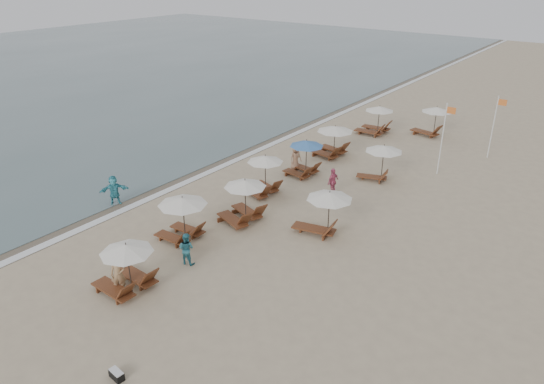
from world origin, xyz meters
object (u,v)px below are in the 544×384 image
Objects in this scene: beachgoer_mid_a at (186,249)px; waterline_walker at (114,190)px; lounger_station_1 at (181,217)px; inland_station_2 at (431,119)px; lounger_station_0 at (125,268)px; inland_station_1 at (379,158)px; lounger_station_2 at (241,202)px; duffel_bag at (117,375)px; lounger_station_5 at (331,141)px; inland_station_0 at (322,210)px; lounger_station_4 at (303,158)px; flag_pole_near at (443,136)px; beachgoer_far_b at (296,158)px; lounger_station_3 at (262,175)px; lounger_station_6 at (375,121)px; beachgoer_near at (118,274)px; beachgoer_far_a at (333,182)px.

beachgoer_mid_a is 0.90× the size of waterline_walker.
lounger_station_1 is 0.88× the size of inland_station_2.
lounger_station_0 is 0.99× the size of inland_station_1.
lounger_station_2 reaches higher than duffel_bag.
lounger_station_2 reaches higher than inland_station_1.
lounger_station_1 is 14.07m from lounger_station_5.
lounger_station_2 is at bearing -36.32° from waterline_walker.
inland_station_0 and inland_station_1 have the same top height.
flag_pole_near is (6.66, 5.26, 1.36)m from lounger_station_4.
lounger_station_2 is (1.10, 3.12, -0.13)m from lounger_station_1.
lounger_station_3 is at bearing -151.19° from beachgoer_far_b.
beachgoer_near is at bearing -87.58° from lounger_station_6.
lounger_station_1 reaches higher than duffel_bag.
lounger_station_3 reaches higher than beachgoer_mid_a.
lounger_station_0 reaches higher than beachgoer_far_b.
lounger_station_2 is 4.55m from beachgoer_mid_a.
lounger_station_4 is 12.72m from inland_station_2.
beachgoer_far_b is (-0.51, -3.52, -0.27)m from lounger_station_5.
lounger_station_2 is 1.58× the size of waterline_walker.
lounger_station_6 is at bearing 107.59° from inland_station_0.
lounger_station_1 is 22.60m from inland_station_2.
lounger_station_0 reaches higher than duffel_bag.
flag_pole_near is at bearing -7.95° from waterline_walker.
beachgoer_mid_a is 12.15m from beachgoer_far_b.
beachgoer_far_b reaches higher than beachgoer_far_a.
lounger_station_4 is 0.87× the size of lounger_station_5.
inland_station_1 is at bearing -62.19° from lounger_station_6.
inland_station_2 is (3.79, 8.24, 0.20)m from lounger_station_5.
lounger_station_6 reaches higher than beachgoer_far_a.
lounger_station_5 is at bearing 156.47° from inland_station_1.
lounger_station_5 is 22.16m from duffel_bag.
lounger_station_4 is 0.93× the size of inland_station_1.
beachgoer_far_b is 2.84× the size of duffel_bag.
lounger_station_4 is 18.16m from duffel_bag.
lounger_station_2 is 19.35m from inland_station_2.
inland_station_0 is 0.63× the size of flag_pole_near.
inland_station_1 is at bearing 91.35° from duffel_bag.
lounger_station_5 reaches higher than waterline_walker.
lounger_station_5 is at bearing 90.51° from lounger_station_3.
lounger_station_3 is 7.71m from lounger_station_5.
lounger_station_0 is 8.37m from waterline_walker.
beachgoer_far_a is (2.08, 5.56, -0.27)m from lounger_station_2.
lounger_station_3 reaches higher than lounger_station_5.
lounger_station_6 is 28.19m from duffel_bag.
beachgoer_mid_a is at bearing -119.84° from inland_station_0.
lounger_station_6 is at bearing -160.84° from beachgoer_far_a.
inland_station_0 and inland_station_2 have the same top height.
beachgoer_far_a is at bearing 113.80° from inland_station_0.
inland_station_2 is 23.76m from waterline_walker.
lounger_station_3 is 5.49m from inland_station_0.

